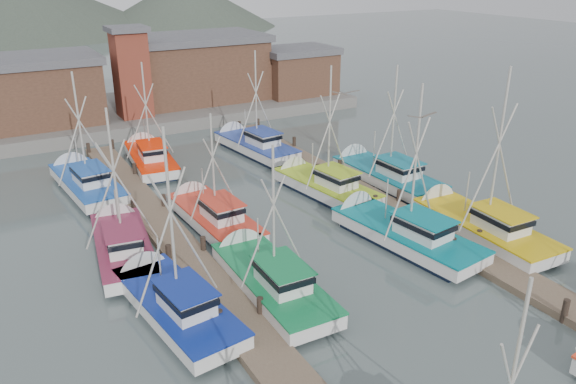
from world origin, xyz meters
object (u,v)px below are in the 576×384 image
lookout_tower (131,71)px  boat_12 (149,157)px  boat_8 (211,215)px  boat_4 (268,278)px

lookout_tower → boat_12: lookout_tower is taller
lookout_tower → boat_8: 25.08m
boat_8 → boat_12: 12.95m
lookout_tower → boat_12: bearing=-100.5°
boat_4 → boat_8: size_ratio=1.03×
boat_8 → boat_12: bearing=87.3°
boat_4 → boat_8: 8.35m
lookout_tower → boat_8: size_ratio=0.92×
boat_8 → boat_12: size_ratio=0.98×
lookout_tower → boat_12: size_ratio=0.90×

